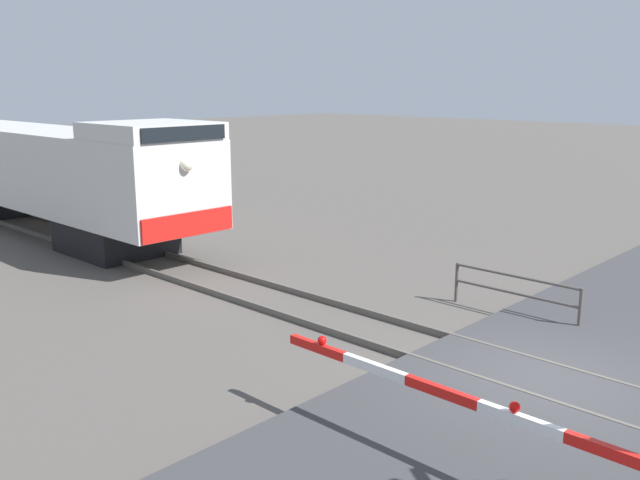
% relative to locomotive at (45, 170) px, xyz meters
% --- Properties ---
extents(ground_plane, '(160.00, 160.00, 0.00)m').
position_rel_locomotive_xyz_m(ground_plane, '(0.00, -18.37, -2.14)').
color(ground_plane, '#514C47').
extents(rail_track_left, '(0.08, 80.00, 0.15)m').
position_rel_locomotive_xyz_m(rail_track_left, '(-0.72, -18.37, -2.06)').
color(rail_track_left, '#59544C').
rests_on(rail_track_left, ground_plane).
extents(rail_track_right, '(0.08, 80.00, 0.15)m').
position_rel_locomotive_xyz_m(rail_track_right, '(0.72, -18.37, -2.06)').
color(rail_track_right, '#59544C').
rests_on(rail_track_right, ground_plane).
extents(road_surface, '(36.00, 4.75, 0.14)m').
position_rel_locomotive_xyz_m(road_surface, '(0.00, -18.37, -2.07)').
color(road_surface, '#38383A').
rests_on(road_surface, ground_plane).
extents(locomotive, '(3.04, 17.03, 4.03)m').
position_rel_locomotive_xyz_m(locomotive, '(0.00, 0.00, 0.00)').
color(locomotive, black).
rests_on(locomotive, ground_plane).
extents(crossing_gate, '(0.36, 6.34, 1.31)m').
position_rel_locomotive_xyz_m(crossing_gate, '(-3.39, -20.59, -1.32)').
color(crossing_gate, silver).
rests_on(crossing_gate, ground_plane).
extents(guard_railing, '(0.08, 3.05, 0.95)m').
position_rel_locomotive_xyz_m(guard_railing, '(2.95, -16.17, -1.51)').
color(guard_railing, '#4C4742').
rests_on(guard_railing, ground_plane).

